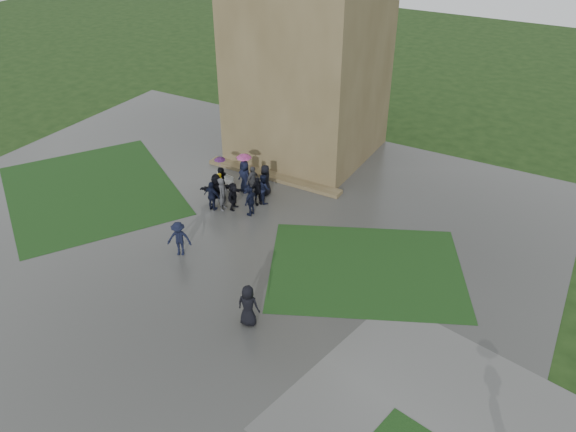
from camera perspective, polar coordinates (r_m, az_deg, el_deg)
The scene contains 10 objects.
ground at distance 27.22m, azimuth -13.17°, elevation -5.44°, with size 120.00×120.00×0.00m, color black.
plaza at distance 28.38m, azimuth -10.54°, elevation -3.33°, with size 34.00×34.00×0.02m, color #363633.
lawn_inset_left at distance 34.90m, azimuth -19.38°, elevation 2.51°, with size 11.00×9.00×0.01m, color black.
lawn_inset_right at distance 26.85m, azimuth 7.93°, elevation -5.33°, with size 9.00×7.00×0.01m, color black.
tower at distance 34.78m, azimuth 2.22°, elevation 20.12°, with size 8.00×8.00×18.00m, color brown.
tower_plinth at distance 34.21m, azimuth -1.54°, elevation 4.06°, with size 9.00×0.80×0.22m, color brown.
bench at distance 33.35m, azimuth -6.52°, elevation 3.63°, with size 1.40×0.67×0.78m.
visitor_cluster at distance 31.49m, azimuth -5.19°, elevation 3.01°, with size 3.60×3.74×2.40m.
pedestrian_mid at distance 27.54m, azimuth -11.01°, elevation -2.28°, with size 1.17×0.61×1.82m, color black.
pedestrian_near at distance 23.19m, azimuth -4.06°, elevation -9.06°, with size 0.94×0.64×1.92m, color black.
Camera 1 is at (15.76, -15.15, 16.22)m, focal length 35.00 mm.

